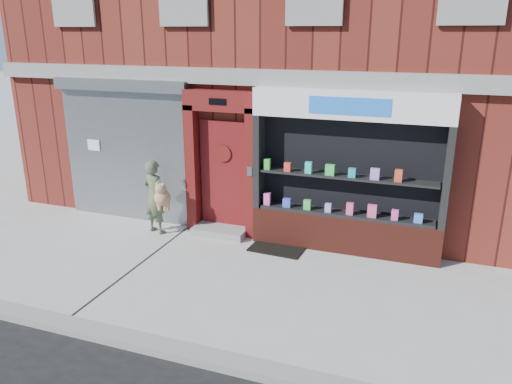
% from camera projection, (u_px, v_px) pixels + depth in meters
% --- Properties ---
extents(ground, '(80.00, 80.00, 0.00)m').
position_uv_depth(ground, '(220.00, 277.00, 8.44)').
color(ground, '#9E9E99').
rests_on(ground, ground).
extents(curb, '(60.00, 0.30, 0.12)m').
position_uv_depth(curb, '(153.00, 345.00, 6.49)').
color(curb, gray).
rests_on(curb, ground).
extents(building, '(12.00, 8.16, 8.00)m').
position_uv_depth(building, '(313.00, 30.00, 12.57)').
color(building, '#591A14').
rests_on(building, ground).
extents(shutter_bay, '(3.10, 0.30, 3.04)m').
position_uv_depth(shutter_bay, '(126.00, 142.00, 10.61)').
color(shutter_bay, gray).
rests_on(shutter_bay, ground).
extents(red_door_bay, '(1.52, 0.58, 2.90)m').
position_uv_depth(red_door_bay, '(222.00, 164.00, 9.90)').
color(red_door_bay, '#530F0E').
rests_on(red_door_bay, ground).
extents(pharmacy_bay, '(3.50, 0.41, 3.00)m').
position_uv_depth(pharmacy_bay, '(347.00, 181.00, 9.07)').
color(pharmacy_bay, '#5B1E15').
rests_on(pharmacy_bay, ground).
extents(woman, '(0.71, 0.50, 1.53)m').
position_uv_depth(woman, '(156.00, 197.00, 10.08)').
color(woman, '#4A593A').
rests_on(woman, ground).
extents(doormat, '(1.05, 0.76, 0.03)m').
position_uv_depth(doormat, '(278.00, 248.00, 9.55)').
color(doormat, black).
rests_on(doormat, ground).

